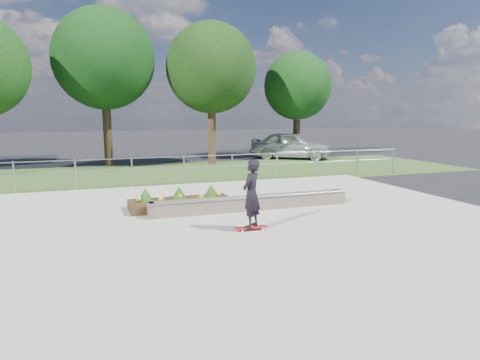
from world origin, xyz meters
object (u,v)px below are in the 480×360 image
(planter_bed, at_px, (181,202))
(skateboarder, at_px, (251,194))
(parked_car, at_px, (291,145))
(grind_ledge, at_px, (253,203))

(planter_bed, distance_m, skateboarder, 3.27)
(parked_car, bearing_deg, grind_ledge, -176.20)
(grind_ledge, distance_m, skateboarder, 2.31)
(planter_bed, xyz_separation_m, skateboarder, (1.09, -3.00, 0.70))
(grind_ledge, distance_m, planter_bed, 2.15)
(skateboarder, bearing_deg, parked_car, 60.50)
(grind_ledge, distance_m, parked_car, 14.63)
(planter_bed, bearing_deg, parked_car, 51.15)
(grind_ledge, bearing_deg, parked_car, 59.40)
(skateboarder, distance_m, parked_car, 16.80)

